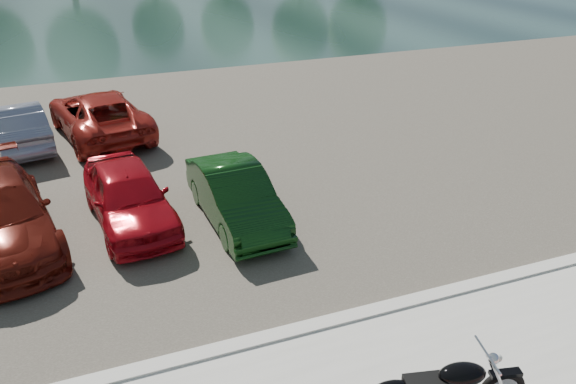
% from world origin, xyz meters
% --- Properties ---
extents(kerb, '(60.00, 0.30, 0.14)m').
position_xyz_m(kerb, '(0.00, 2.00, 0.07)').
color(kerb, '#BBBAB0').
rests_on(kerb, ground).
extents(parking_lot, '(60.00, 18.00, 0.04)m').
position_xyz_m(parking_lot, '(0.00, 11.00, 0.02)').
color(parking_lot, '#454038').
rests_on(parking_lot, ground).
extents(river, '(120.00, 40.00, 0.00)m').
position_xyz_m(river, '(0.00, 40.00, 0.00)').
color(river, '#1B312E').
rests_on(river, ground).
extents(car_4, '(2.04, 4.16, 1.37)m').
position_xyz_m(car_4, '(-3.33, 6.89, 0.72)').
color(car_4, '#A20A14').
rests_on(car_4, parking_lot).
extents(car_5, '(1.56, 3.96, 1.28)m').
position_xyz_m(car_5, '(-1.04, 6.11, 0.68)').
color(car_5, black).
rests_on(car_5, parking_lot).
extents(car_9, '(2.13, 4.24, 1.34)m').
position_xyz_m(car_9, '(-5.91, 12.85, 0.71)').
color(car_9, slate).
rests_on(car_9, parking_lot).
extents(car_10, '(3.26, 5.43, 1.41)m').
position_xyz_m(car_10, '(-3.55, 12.95, 0.75)').
color(car_10, maroon).
rests_on(car_10, parking_lot).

